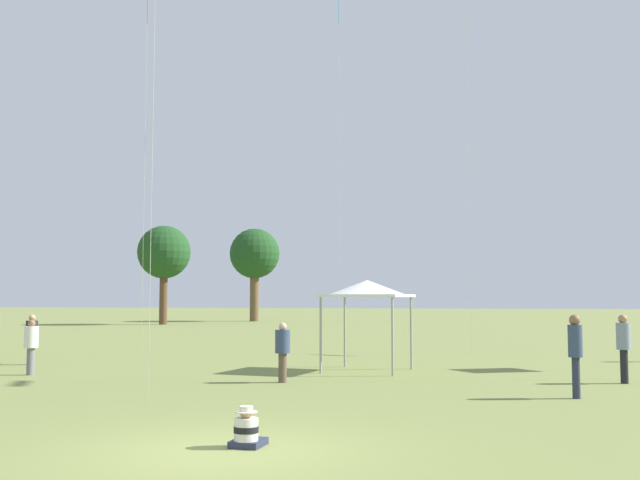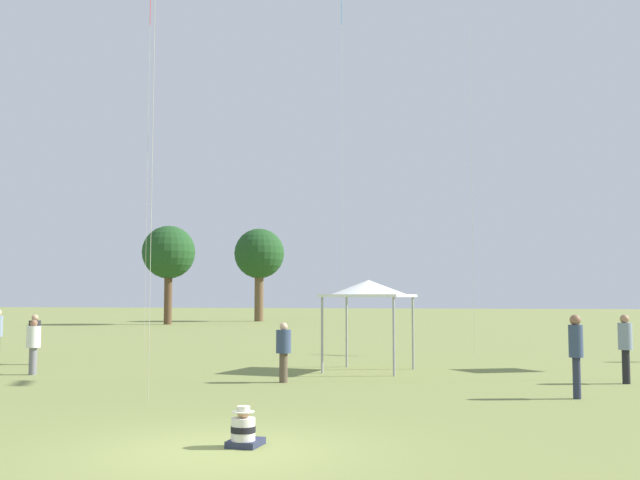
# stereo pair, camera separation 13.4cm
# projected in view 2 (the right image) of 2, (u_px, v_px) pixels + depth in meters

# --- Properties ---
(ground_plane) EXTENTS (300.00, 300.00, 0.00)m
(ground_plane) POSITION_uv_depth(u_px,v_px,m) (218.00, 452.00, 10.72)
(ground_plane) COLOR olive
(seated_toddler) EXTENTS (0.47, 0.58, 0.61)m
(seated_toddler) POSITION_uv_depth(u_px,v_px,m) (244.00, 430.00, 11.08)
(seated_toddler) COLOR #282D47
(seated_toddler) RESTS_ON ground
(person_standing_0) EXTENTS (0.54, 0.54, 1.66)m
(person_standing_0) POSITION_uv_depth(u_px,v_px,m) (35.00, 335.00, 24.87)
(person_standing_0) COLOR slate
(person_standing_0) RESTS_ON ground
(person_standing_1) EXTENTS (0.44, 0.44, 1.78)m
(person_standing_1) POSITION_uv_depth(u_px,v_px,m) (625.00, 342.00, 19.31)
(person_standing_1) COLOR black
(person_standing_1) RESTS_ON ground
(person_standing_2) EXTENTS (0.38, 0.38, 1.84)m
(person_standing_2) POSITION_uv_depth(u_px,v_px,m) (576.00, 347.00, 16.44)
(person_standing_2) COLOR #282D42
(person_standing_2) RESTS_ON ground
(person_standing_4) EXTENTS (0.56, 0.56, 1.56)m
(person_standing_4) POSITION_uv_depth(u_px,v_px,m) (284.00, 347.00, 19.59)
(person_standing_4) COLOR brown
(person_standing_4) RESTS_ON ground
(person_standing_6) EXTENTS (0.49, 0.49, 1.58)m
(person_standing_6) POSITION_uv_depth(u_px,v_px,m) (33.00, 342.00, 21.57)
(person_standing_6) COLOR slate
(person_standing_6) RESTS_ON ground
(canopy_tent) EXTENTS (2.74, 2.74, 2.75)m
(canopy_tent) POSITION_uv_depth(u_px,v_px,m) (369.00, 289.00, 22.73)
(canopy_tent) COLOR white
(canopy_tent) RESTS_ON ground
(kite_3) EXTENTS (0.70, 0.64, 17.06)m
(kite_3) POSITION_uv_depth(u_px,v_px,m) (341.00, 5.00, 33.65)
(kite_3) COLOR #339EDB
(kite_3) RESTS_ON ground
(distant_tree_0) EXTENTS (4.78, 4.78, 8.87)m
(distant_tree_0) POSITION_uv_depth(u_px,v_px,m) (259.00, 255.00, 71.68)
(distant_tree_0) COLOR brown
(distant_tree_0) RESTS_ON ground
(distant_tree_1) EXTENTS (4.47, 4.47, 8.31)m
(distant_tree_1) POSITION_uv_depth(u_px,v_px,m) (169.00, 253.00, 63.09)
(distant_tree_1) COLOR brown
(distant_tree_1) RESTS_ON ground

